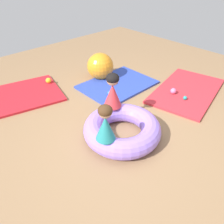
{
  "coord_description": "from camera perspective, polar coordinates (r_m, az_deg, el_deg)",
  "views": [
    {
      "loc": [
        -1.76,
        -1.73,
        2.07
      ],
      "look_at": [
        -0.05,
        0.1,
        0.31
      ],
      "focal_mm": 36.14,
      "sensor_mm": 36.0,
      "label": 1
    }
  ],
  "objects": [
    {
      "name": "play_ball_pink",
      "position": [
        4.13,
        15.26,
        5.15
      ],
      "size": [
        0.1,
        0.1,
        0.1
      ],
      "primitive_type": "sphere",
      "color": "pink",
      "rests_on": "gym_mat_front"
    },
    {
      "name": "play_ball_teal",
      "position": [
        4.02,
        18.01,
        3.41
      ],
      "size": [
        0.07,
        0.07,
        0.07
      ],
      "primitive_type": "sphere",
      "color": "teal",
      "rests_on": "gym_mat_front"
    },
    {
      "name": "inflatable_cushion",
      "position": [
        3.05,
        2.58,
        -4.3
      ],
      "size": [
        1.05,
        1.05,
        0.27
      ],
      "primitive_type": "torus",
      "color": "#9975EA",
      "rests_on": "ground"
    },
    {
      "name": "child_in_red",
      "position": [
        3.14,
        0.15,
        5.44
      ],
      "size": [
        0.35,
        0.35,
        0.51
      ],
      "rotation": [
        0.0,
        0.0,
        2.06
      ],
      "color": "red",
      "rests_on": "inflatable_cushion"
    },
    {
      "name": "gym_mat_front",
      "position": [
        4.36,
        18.38,
        5.14
      ],
      "size": [
        1.78,
        1.28,
        0.04
      ],
      "primitive_type": "cube",
      "rotation": [
        0.0,
        0.0,
        0.22
      ],
      "color": "red",
      "rests_on": "ground"
    },
    {
      "name": "play_ball_orange",
      "position": [
        4.3,
        0.58,
        7.4
      ],
      "size": [
        0.07,
        0.07,
        0.07
      ],
      "primitive_type": "sphere",
      "color": "orange",
      "rests_on": "gym_mat_center_rear"
    },
    {
      "name": "play_ball_yellow",
      "position": [
        4.51,
        -15.8,
        7.67
      ],
      "size": [
        0.1,
        0.1,
        0.1
      ],
      "primitive_type": "sphere",
      "color": "yellow",
      "rests_on": "gym_mat_near_left"
    },
    {
      "name": "exercise_ball_large",
      "position": [
        4.53,
        -2.97,
        11.49
      ],
      "size": [
        0.52,
        0.52,
        0.52
      ],
      "primitive_type": "sphere",
      "color": "orange",
      "rests_on": "ground"
    },
    {
      "name": "ground_plane",
      "position": [
        3.22,
        1.78,
        -4.96
      ],
      "size": [
        8.0,
        8.0,
        0.0
      ],
      "primitive_type": "plane",
      "color": "#93704C"
    },
    {
      "name": "gym_mat_near_left",
      "position": [
        4.3,
        -25.69,
        2.83
      ],
      "size": [
        2.1,
        1.49,
        0.04
      ],
      "primitive_type": "cube",
      "rotation": [
        0.0,
        0.0,
        -0.24
      ],
      "color": "red",
      "rests_on": "ground"
    },
    {
      "name": "play_ball_blue",
      "position": [
        3.95,
        -0.72,
        4.84
      ],
      "size": [
        0.07,
        0.07,
        0.07
      ],
      "primitive_type": "sphere",
      "color": "blue",
      "rests_on": "gym_mat_center_rear"
    },
    {
      "name": "gym_mat_center_rear",
      "position": [
        4.35,
        1.43,
        6.95
      ],
      "size": [
        1.35,
        0.99,
        0.04
      ],
      "primitive_type": "cube",
      "rotation": [
        0.0,
        0.0,
        0.0
      ],
      "color": "#2D47B7",
      "rests_on": "ground"
    },
    {
      "name": "child_in_teal",
      "position": [
        2.56,
        -1.68,
        -2.81
      ],
      "size": [
        0.32,
        0.32,
        0.46
      ],
      "rotation": [
        0.0,
        0.0,
        2.06
      ],
      "color": "teal",
      "rests_on": "inflatable_cushion"
    }
  ]
}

